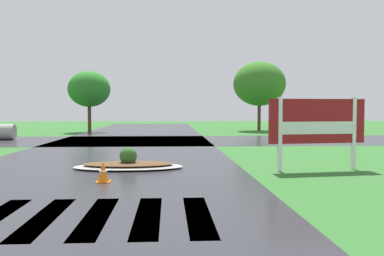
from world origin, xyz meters
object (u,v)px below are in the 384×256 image
Objects in this scene: estate_billboard at (317,124)px; median_island at (128,164)px; drainage_pipe_stack at (1,132)px; traffic_cone at (103,173)px.

median_island is (-5.85, 0.73, -1.30)m from estate_billboard.
drainage_pipe_stack is 17.42m from traffic_cone.
drainage_pipe_stack is at bearing 124.99° from median_island.
estate_billboard is 6.04m from median_island.
drainage_pipe_stack is (-14.75, 13.45, -0.95)m from estate_billboard.
estate_billboard is at bearing -7.10° from median_island.
traffic_cone is at bearing -99.33° from median_island.
estate_billboard reaches higher than median_island.
median_island is 2.52m from traffic_cone.
median_island is at bearing -14.73° from estate_billboard.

